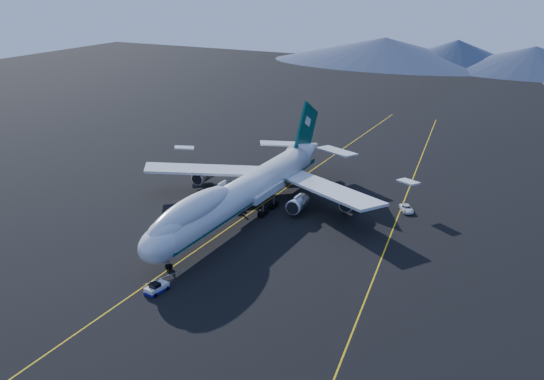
% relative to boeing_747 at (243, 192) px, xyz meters
% --- Properties ---
extents(ground, '(500.00, 500.00, 0.00)m').
position_rel_boeing_747_xyz_m(ground, '(-0.00, -0.03, -5.81)').
color(ground, black).
rests_on(ground, ground).
extents(taxiway_line_main, '(0.25, 220.00, 0.01)m').
position_rel_boeing_747_xyz_m(taxiway_line_main, '(-0.00, -0.03, -5.80)').
color(taxiway_line_main, gold).
rests_on(taxiway_line_main, ground).
extents(taxiway_line_side, '(28.08, 198.09, 0.01)m').
position_rel_boeing_747_xyz_m(taxiway_line_side, '(30.00, 9.97, -5.80)').
color(taxiway_line_side, gold).
rests_on(taxiway_line_side, ground).
extents(boeing_747, '(59.62, 72.43, 19.37)m').
position_rel_boeing_747_xyz_m(boeing_747, '(0.00, 0.00, 0.00)').
color(boeing_747, silver).
rests_on(boeing_747, ground).
extents(pushback_tug, '(2.84, 4.41, 1.81)m').
position_rel_boeing_747_xyz_m(pushback_tug, '(3.00, -33.93, -5.24)').
color(pushback_tug, silver).
rests_on(pushback_tug, ground).
extents(service_van, '(4.48, 5.44, 1.38)m').
position_rel_boeing_747_xyz_m(service_van, '(30.00, 19.36, -5.12)').
color(service_van, white).
rests_on(service_van, ground).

